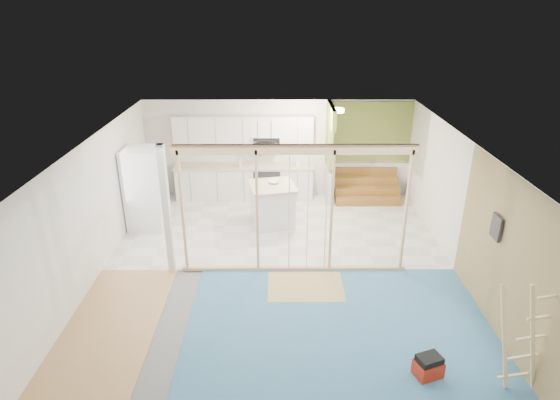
{
  "coord_description": "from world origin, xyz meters",
  "views": [
    {
      "loc": [
        -0.01,
        -7.98,
        4.94
      ],
      "look_at": [
        0.03,
        0.6,
        1.26
      ],
      "focal_mm": 30.0,
      "sensor_mm": 36.0,
      "label": 1
    }
  ],
  "objects_px": {
    "fridge": "(146,189)",
    "toolbox": "(428,367)",
    "ladder": "(522,338)",
    "island": "(272,205)"
  },
  "relations": [
    {
      "from": "fridge",
      "to": "island",
      "type": "xyz_separation_m",
      "value": [
        2.89,
        0.12,
        -0.46
      ]
    },
    {
      "from": "toolbox",
      "to": "ladder",
      "type": "bearing_deg",
      "value": -33.04
    },
    {
      "from": "fridge",
      "to": "toolbox",
      "type": "bearing_deg",
      "value": -40.72
    },
    {
      "from": "island",
      "to": "toolbox",
      "type": "xyz_separation_m",
      "value": [
        2.25,
        -4.94,
        -0.33
      ]
    },
    {
      "from": "fridge",
      "to": "island",
      "type": "distance_m",
      "value": 2.93
    },
    {
      "from": "fridge",
      "to": "ladder",
      "type": "relative_size",
      "value": 1.14
    },
    {
      "from": "fridge",
      "to": "toolbox",
      "type": "distance_m",
      "value": 7.09
    },
    {
      "from": "fridge",
      "to": "ladder",
      "type": "bearing_deg",
      "value": -36.73
    },
    {
      "from": "fridge",
      "to": "toolbox",
      "type": "height_order",
      "value": "fridge"
    },
    {
      "from": "island",
      "to": "ladder",
      "type": "distance_m",
      "value": 6.17
    }
  ]
}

